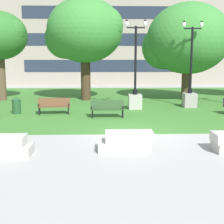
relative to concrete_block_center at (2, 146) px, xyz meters
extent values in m
plane|color=#A3A09B|center=(4.61, 2.67, -0.31)|extent=(140.00, 140.00, 0.00)
cube|color=#3D752D|center=(4.61, 12.67, -0.30)|extent=(40.00, 20.00, 0.02)
cube|color=#B2ADA3|center=(0.06, 0.00, -0.15)|extent=(1.80, 0.90, 0.32)
cube|color=#BCB7B2|center=(4.05, 0.46, -0.15)|extent=(1.80, 0.90, 0.32)
cube|color=beige|center=(4.23, 0.46, 0.17)|extent=(1.66, 0.83, 0.32)
cube|color=brown|center=(0.59, 7.36, 0.15)|extent=(1.83, 0.61, 0.05)
cube|color=brown|center=(0.57, 7.61, 0.38)|extent=(1.80, 0.29, 0.46)
cube|color=black|center=(-0.25, 7.28, 0.27)|extent=(0.10, 0.40, 0.04)
cube|color=black|center=(1.43, 7.43, 0.27)|extent=(0.10, 0.40, 0.04)
cylinder|color=black|center=(-0.19, 7.12, -0.08)|extent=(0.07, 0.07, 0.41)
cylinder|color=black|center=(1.40, 7.27, -0.08)|extent=(0.07, 0.07, 0.41)
cylinder|color=black|center=(-0.22, 7.44, -0.08)|extent=(0.07, 0.07, 0.41)
cylinder|color=black|center=(1.37, 7.59, -0.08)|extent=(0.07, 0.07, 0.41)
cube|color=#284723|center=(3.58, 6.27, 0.15)|extent=(1.80, 0.46, 0.05)
cube|color=#284723|center=(3.58, 6.52, 0.38)|extent=(1.80, 0.14, 0.46)
cube|color=black|center=(2.74, 6.26, 0.27)|extent=(0.06, 0.40, 0.04)
cube|color=black|center=(4.42, 6.28, 0.27)|extent=(0.06, 0.40, 0.04)
cylinder|color=black|center=(2.79, 6.10, -0.08)|extent=(0.07, 0.07, 0.41)
cylinder|color=black|center=(4.39, 6.12, -0.08)|extent=(0.07, 0.07, 0.41)
cylinder|color=black|center=(2.78, 6.42, -0.08)|extent=(0.07, 0.07, 0.41)
cylinder|color=black|center=(4.38, 6.43, -0.08)|extent=(0.07, 0.07, 0.41)
cube|color=#ADA89E|center=(5.34, 9.12, 0.16)|extent=(0.80, 0.80, 0.90)
cylinder|color=black|center=(5.34, 9.12, 0.76)|extent=(0.28, 0.28, 0.30)
cylinder|color=black|center=(5.34, 9.12, 2.67)|extent=(0.14, 0.14, 4.11)
cube|color=black|center=(5.34, 9.12, 4.62)|extent=(1.10, 0.08, 0.08)
ellipsoid|color=white|center=(4.79, 9.12, 4.86)|extent=(0.22, 0.22, 0.36)
cone|color=black|center=(4.79, 9.12, 5.06)|extent=(0.20, 0.20, 0.13)
ellipsoid|color=white|center=(5.89, 9.12, 4.86)|extent=(0.22, 0.22, 0.36)
cone|color=black|center=(5.89, 9.12, 5.06)|extent=(0.20, 0.20, 0.13)
cube|color=gray|center=(8.93, 9.72, 0.16)|extent=(0.80, 0.80, 0.90)
cylinder|color=black|center=(8.93, 9.72, 0.76)|extent=(0.28, 0.28, 0.30)
cylinder|color=black|center=(8.93, 9.72, 2.68)|extent=(0.14, 0.14, 4.12)
cube|color=black|center=(8.93, 9.72, 4.64)|extent=(1.10, 0.08, 0.08)
ellipsoid|color=white|center=(8.38, 9.72, 4.88)|extent=(0.22, 0.22, 0.36)
cone|color=black|center=(8.38, 9.72, 5.07)|extent=(0.20, 0.20, 0.13)
ellipsoid|color=white|center=(9.48, 9.72, 4.88)|extent=(0.22, 0.22, 0.36)
cone|color=black|center=(9.48, 9.72, 5.07)|extent=(0.20, 0.20, 0.13)
cylinder|color=brown|center=(-4.17, 13.43, 1.51)|extent=(0.65, 0.65, 3.60)
sphere|color=#2D6B28|center=(-3.14, 13.02, 4.64)|extent=(2.05, 2.05, 2.05)
cylinder|color=#42301E|center=(2.08, 13.38, 1.51)|extent=(0.72, 0.72, 3.59)
ellipsoid|color=#387F33|center=(2.08, 13.38, 4.82)|extent=(5.51, 5.51, 4.68)
sphere|color=#387F33|center=(0.57, 13.93, 4.27)|extent=(3.03, 3.03, 3.03)
sphere|color=#387F33|center=(3.46, 12.83, 5.09)|extent=(2.75, 2.75, 2.75)
cylinder|color=#4C3823|center=(9.66, 13.26, 1.14)|extent=(0.74, 0.74, 2.85)
ellipsoid|color=#387F33|center=(9.66, 13.26, 4.23)|extent=(6.08, 6.08, 5.17)
sphere|color=#387F33|center=(7.99, 13.87, 3.62)|extent=(3.34, 3.34, 3.34)
sphere|color=#387F33|center=(11.18, 12.66, 4.54)|extent=(3.04, 3.04, 3.04)
cylinder|color=#234C28|center=(-1.57, 7.67, 0.11)|extent=(0.48, 0.48, 0.80)
cone|color=#234C28|center=(-1.57, 7.67, 0.59)|extent=(0.49, 0.49, 0.16)
cube|color=gray|center=(4.75, 27.17, 5.45)|extent=(27.78, 1.00, 11.52)
cube|color=#232D3D|center=(4.75, 26.66, 1.89)|extent=(20.83, 0.03, 1.40)
cube|color=#232D3D|center=(4.75, 26.66, 4.89)|extent=(20.83, 0.03, 1.40)
cube|color=#232D3D|center=(4.75, 26.66, 7.89)|extent=(20.83, 0.03, 1.40)
camera|label=1|loc=(3.29, -10.00, 2.87)|focal=50.00mm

